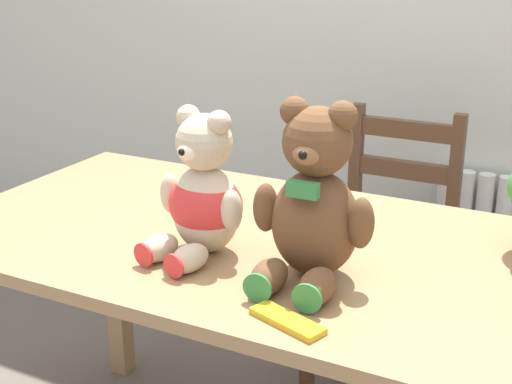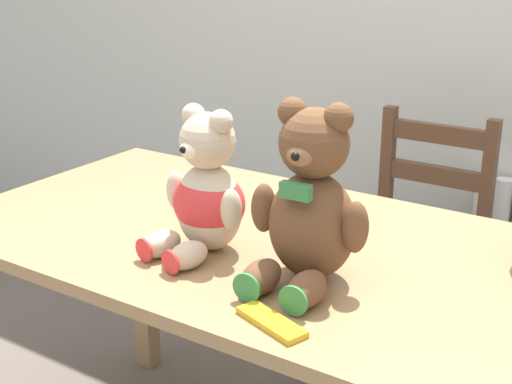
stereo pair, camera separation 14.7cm
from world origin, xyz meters
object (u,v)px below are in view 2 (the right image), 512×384
Objects in this scene: teddy_bear_right at (310,206)px; wooden_chair_behind at (414,260)px; teddy_bear_left at (206,195)px; chocolate_bar at (271,322)px.

wooden_chair_behind is at bearing -85.63° from teddy_bear_right.
teddy_bear_right is (0.10, -0.90, 0.49)m from wooden_chair_behind.
teddy_bear_right is at bearing -170.29° from teddy_bear_left.
chocolate_bar is at bearing 97.14° from wooden_chair_behind.
wooden_chair_behind is 2.82× the size of teddy_bear_left.
chocolate_bar is at bearing 98.62° from teddy_bear_right.
teddy_bear_left is 0.88× the size of teddy_bear_right.
chocolate_bar is (0.29, -0.20, -0.12)m from teddy_bear_left.
wooden_chair_behind is at bearing 97.14° from chocolate_bar.
chocolate_bar is at bearing 156.13° from teddy_bear_left.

